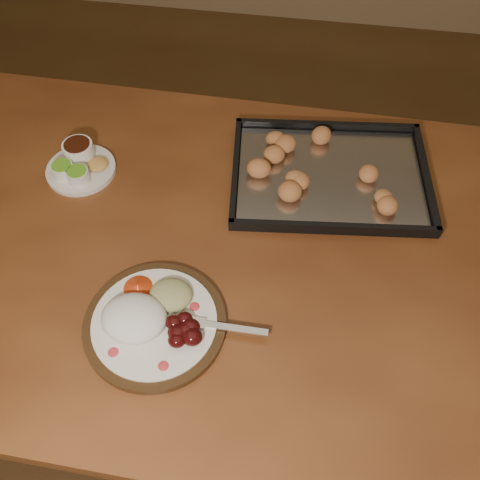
# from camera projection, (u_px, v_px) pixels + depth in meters

# --- Properties ---
(ground) EXTENTS (4.00, 4.00, 0.00)m
(ground) POSITION_uv_depth(u_px,v_px,m) (259.00, 362.00, 1.72)
(ground) COLOR brown
(ground) RESTS_ON ground
(dining_table) EXTENTS (1.52, 0.93, 0.75)m
(dining_table) POSITION_uv_depth(u_px,v_px,m) (205.00, 269.00, 1.15)
(dining_table) COLOR brown
(dining_table) RESTS_ON ground
(dinner_plate) EXTENTS (0.33, 0.25, 0.06)m
(dinner_plate) POSITION_uv_depth(u_px,v_px,m) (152.00, 319.00, 0.94)
(dinner_plate) COLOR #331F0E
(dinner_plate) RESTS_ON dining_table
(condiment_saucer) EXTENTS (0.15, 0.15, 0.05)m
(condiment_saucer) POSITION_uv_depth(u_px,v_px,m) (79.00, 164.00, 1.17)
(condiment_saucer) COLOR silver
(condiment_saucer) RESTS_ON dining_table
(baking_tray) EXTENTS (0.45, 0.36, 0.04)m
(baking_tray) POSITION_uv_depth(u_px,v_px,m) (329.00, 174.00, 1.16)
(baking_tray) COLOR black
(baking_tray) RESTS_ON dining_table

